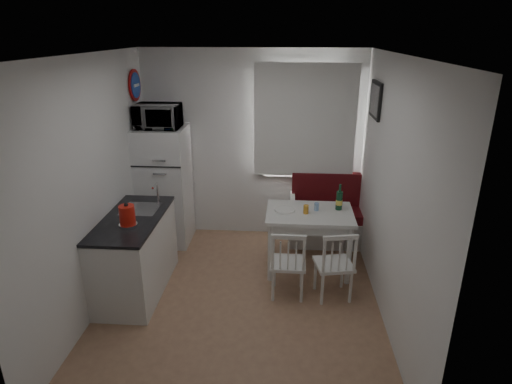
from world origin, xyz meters
TOP-DOWN VIEW (x-y plane):
  - floor at (0.00, 0.00)m, footprint 3.00×3.50m
  - ceiling at (0.00, 0.00)m, footprint 3.00×3.50m
  - wall_back at (0.00, 1.75)m, footprint 3.00×0.02m
  - wall_front at (0.00, -1.75)m, footprint 3.00×0.02m
  - wall_left at (-1.50, 0.00)m, footprint 0.02×3.50m
  - wall_right at (1.50, 0.00)m, footprint 0.02×3.50m
  - window at (0.70, 1.72)m, footprint 1.22×0.06m
  - curtain at (0.70, 1.65)m, footprint 1.35×0.02m
  - kitchen_counter at (-1.20, 0.16)m, footprint 0.62×1.32m
  - wall_sign at (-1.47, 1.45)m, footprint 0.03×0.40m
  - picture_frame at (1.48, 1.10)m, footprint 0.04×0.52m
  - bench at (1.20, 1.51)m, footprint 1.35×0.52m
  - dining_table at (0.76, 0.74)m, footprint 1.04×0.73m
  - chair_left at (0.51, 0.09)m, footprint 0.39×0.37m
  - chair_right at (1.01, 0.08)m, footprint 0.46×0.44m
  - fridge at (-1.18, 1.40)m, footprint 0.65×0.65m
  - microwave at (-1.18, 1.35)m, footprint 0.56×0.38m
  - kettle at (-1.15, -0.07)m, footprint 0.19×0.19m
  - wine_bottle at (1.11, 0.84)m, footprint 0.08×0.08m
  - drinking_glass_orange at (0.71, 0.69)m, footprint 0.06×0.06m
  - drinking_glass_blue at (0.84, 0.79)m, footprint 0.06×0.06m
  - plate at (0.46, 0.76)m, footprint 0.25×0.25m

SIDE VIEW (x-z plane):
  - floor at x=0.00m, z-range -0.01..0.01m
  - bench at x=1.20m, z-range -0.16..0.80m
  - kitchen_counter at x=-1.20m, z-range -0.12..1.04m
  - chair_left at x=0.51m, z-range 0.29..0.73m
  - chair_right at x=1.01m, z-range 0.29..0.74m
  - dining_table at x=0.76m, z-range 0.30..1.07m
  - plate at x=0.46m, z-range 0.77..0.79m
  - fridge at x=-1.18m, z-range 0.00..1.62m
  - drinking_glass_blue at x=0.84m, z-range 0.77..0.87m
  - drinking_glass_orange at x=0.71m, z-range 0.77..0.88m
  - wine_bottle at x=1.11m, z-range 0.77..1.09m
  - kettle at x=-1.15m, z-range 0.90..1.15m
  - wall_back at x=0.00m, z-range 0.00..2.60m
  - wall_front at x=0.00m, z-range 0.00..2.60m
  - wall_left at x=-1.50m, z-range 0.00..2.60m
  - wall_right at x=1.50m, z-range 0.00..2.60m
  - window at x=0.70m, z-range 0.89..2.36m
  - curtain at x=0.70m, z-range 0.93..2.42m
  - microwave at x=-1.18m, z-range 1.62..1.93m
  - picture_frame at x=1.48m, z-range 1.84..2.26m
  - wall_sign at x=-1.47m, z-range 1.95..2.35m
  - ceiling at x=0.00m, z-range 2.59..2.61m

